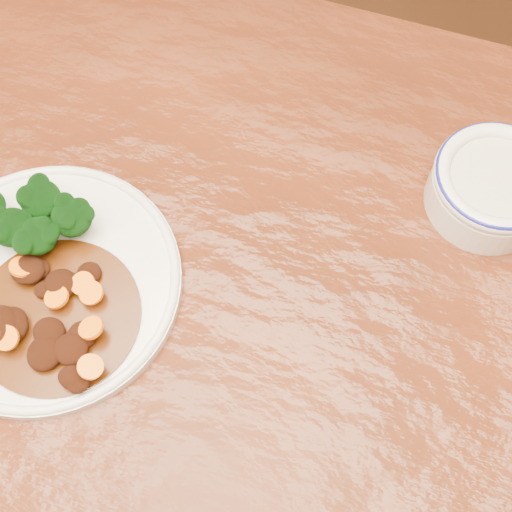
% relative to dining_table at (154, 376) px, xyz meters
% --- Properties ---
extents(ground, '(4.00, 4.00, 0.00)m').
position_rel_dining_table_xyz_m(ground, '(0.00, 0.00, -0.67)').
color(ground, '#402110').
rests_on(ground, ground).
extents(dining_table, '(1.51, 0.91, 0.75)m').
position_rel_dining_table_xyz_m(dining_table, '(0.00, 0.00, 0.00)').
color(dining_table, '#602610').
rests_on(dining_table, ground).
extents(dinner_plate, '(0.25, 0.25, 0.02)m').
position_rel_dining_table_xyz_m(dinner_plate, '(-0.11, 0.03, 0.09)').
color(dinner_plate, white).
rests_on(dinner_plate, dining_table).
extents(broccoli_florets, '(0.12, 0.09, 0.04)m').
position_rel_dining_table_xyz_m(broccoli_florets, '(-0.14, 0.07, 0.12)').
color(broccoli_florets, '#71934C').
rests_on(broccoli_florets, dinner_plate).
extents(mince_stew, '(0.15, 0.15, 0.03)m').
position_rel_dining_table_xyz_m(mince_stew, '(-0.08, -0.00, 0.10)').
color(mince_stew, '#4E2208').
rests_on(mince_stew, dinner_plate).
extents(dip_bowl, '(0.12, 0.12, 0.05)m').
position_rel_dining_table_xyz_m(dip_bowl, '(0.26, 0.24, 0.11)').
color(dip_bowl, silver).
rests_on(dip_bowl, dining_table).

